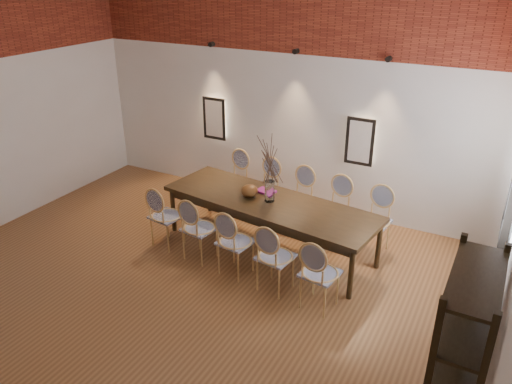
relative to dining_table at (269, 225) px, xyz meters
The scene contains 24 objects.
floor 2.06m from the dining_table, 104.77° to the right, with size 7.00×7.00×0.02m, color brown.
wall_back 2.33m from the dining_table, 107.90° to the left, with size 7.00×0.10×4.00m, color silver.
brick_band_back 3.29m from the dining_table, 108.67° to the left, with size 7.00×0.02×1.50m, color maroon.
niche_left 2.53m from the dining_table, 140.53° to the left, with size 0.36×0.06×0.66m, color #FFEAC6.
niche_right 1.93m from the dining_table, 62.30° to the left, with size 0.36×0.06×0.66m, color #FFEAC6.
spot_fixture_left 3.19m from the dining_table, 141.10° to the left, with size 0.08×0.08×0.10m, color black.
spot_fixture_mid 2.64m from the dining_table, 102.15° to the left, with size 0.08×0.08×0.10m, color black.
spot_fixture_right 2.84m from the dining_table, 53.48° to the left, with size 0.08×0.08×0.10m, color black.
dining_table is the anchor object (origin of this frame).
chair_near_a 1.47m from the dining_table, 155.39° to the right, with size 0.44×0.44×0.94m, color tan, non-canonical shape.
chair_near_b 1.00m from the dining_table, 136.05° to the right, with size 0.44×0.44×0.94m, color tan, non-canonical shape.
chair_near_c 0.79m from the dining_table, 97.47° to the right, with size 0.44×0.44×0.94m, color tan, non-canonical shape.
chair_near_d 1.00m from the dining_table, 58.88° to the right, with size 0.44×0.44×0.94m, color tan, non-canonical shape.
chair_near_e 1.47m from the dining_table, 39.54° to the right, with size 0.44×0.44×0.94m, color tan, non-canonical shape.
chair_far_a 1.47m from the dining_table, 140.46° to the left, with size 0.44×0.44×0.94m, color tan, non-canonical shape.
chair_far_b 1.00m from the dining_table, 121.12° to the left, with size 0.44×0.44×0.94m, color tan, non-canonical shape.
chair_far_c 0.79m from the dining_table, 82.53° to the left, with size 0.44×0.44×0.94m, color tan, non-canonical shape.
chair_far_d 1.00m from the dining_table, 43.95° to the left, with size 0.44×0.44×0.94m, color tan, non-canonical shape.
chair_far_e 1.47m from the dining_table, 24.61° to the left, with size 0.44×0.44×0.94m, color tan, non-canonical shape.
vase 0.53m from the dining_table, behind, with size 0.14×0.14×0.30m, color silver.
dried_branches 0.98m from the dining_table, behind, with size 0.50×0.50×0.70m, color #483427, non-canonical shape.
bowl 0.56m from the dining_table, behind, with size 0.24×0.24×0.18m, color brown.
book 0.49m from the dining_table, 126.73° to the left, with size 0.26×0.18×0.03m, color #7F1868.
shelving_rack 3.59m from the dining_table, 38.91° to the right, with size 0.38×1.00×1.80m, color black, non-canonical shape.
Camera 1 is at (3.28, -3.64, 3.76)m, focal length 35.00 mm.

